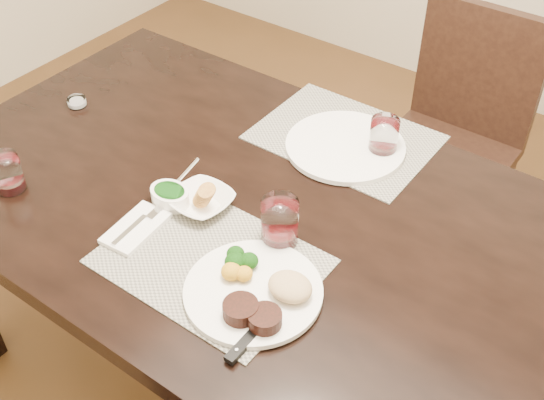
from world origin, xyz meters
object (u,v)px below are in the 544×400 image
Objects in this scene: steak_knife at (254,333)px; far_plate at (345,146)px; dinner_plate at (257,292)px; chair_far at (456,128)px; wine_glass_near at (280,224)px; cracker_bowl at (202,201)px.

steak_knife and far_plate have the same top height.
chair_far is at bearing 87.83° from dinner_plate.
chair_far is 3.10× the size of dinner_plate.
chair_far reaches higher than wine_glass_near.
steak_knife is 0.80× the size of far_plate.
steak_knife is at bearing -34.56° from cracker_bowl.
dinner_plate is 0.92× the size of far_plate.
chair_far is 7.87× the size of wine_glass_near.
dinner_plate is 0.10m from steak_knife.
steak_knife is (0.09, -1.24, 0.26)m from chair_far.
cracker_bowl is at bearing 145.30° from steak_knife.
steak_knife is 0.40m from cracker_bowl.
cracker_bowl reaches higher than dinner_plate.
cracker_bowl is 0.22m from wine_glass_near.
wine_glass_near is (0.21, 0.02, 0.03)m from cracker_bowl.
dinner_plate is at bearing 123.35° from steak_knife.
wine_glass_near is (-0.02, -1.00, 0.30)m from chair_far.
chair_far reaches higher than steak_knife.
steak_knife is at bearing -60.69° from dinner_plate.
steak_knife is 0.65m from far_plate.
steak_knife is 0.27m from wine_glass_near.
chair_far is at bearing 88.86° from wine_glass_near.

